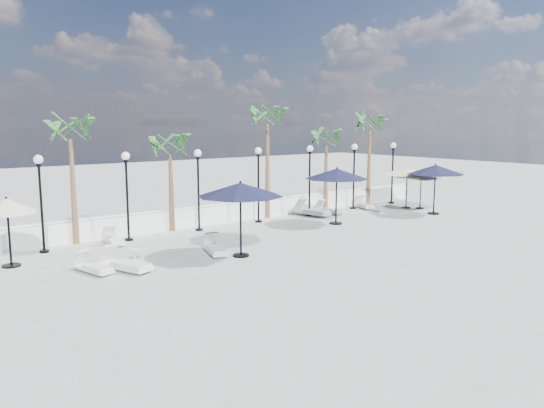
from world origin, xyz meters
TOP-DOWN VIEW (x-y plane):
  - ground at (0.00, 0.00)m, footprint 100.00×100.00m
  - balustrade at (0.00, 7.50)m, footprint 26.00×0.30m
  - lamppost_0 at (-10.50, 6.50)m, footprint 0.36×0.36m
  - lamppost_1 at (-7.00, 6.50)m, footprint 0.36×0.36m
  - lamppost_2 at (-3.50, 6.50)m, footprint 0.36×0.36m
  - lamppost_3 at (0.00, 6.50)m, footprint 0.36×0.36m
  - lamppost_4 at (3.50, 6.50)m, footprint 0.36×0.36m
  - lamppost_5 at (7.00, 6.50)m, footprint 0.36×0.36m
  - lamppost_6 at (10.50, 6.50)m, footprint 0.36×0.36m
  - palm_0 at (-9.00, 7.30)m, footprint 2.60×2.60m
  - palm_1 at (-4.50, 7.30)m, footprint 2.60×2.60m
  - palm_2 at (1.20, 7.30)m, footprint 2.60×2.60m
  - palm_3 at (5.50, 7.30)m, footprint 2.60×2.60m
  - palm_4 at (9.20, 7.30)m, footprint 2.60×2.60m
  - lounger_0 at (-7.81, 6.22)m, footprint 0.75×1.78m
  - lounger_1 at (-9.98, 2.48)m, footprint 0.92×1.78m
  - lounger_2 at (-9.02, 2.03)m, footprint 1.32×2.15m
  - lounger_3 at (-5.32, 2.15)m, footprint 1.09×1.88m
  - lounger_4 at (4.69, 6.22)m, footprint 0.65×1.75m
  - lounger_5 at (3.45, 6.22)m, footprint 1.12×2.24m
  - lounger_6 at (7.61, 6.22)m, footprint 1.19×1.89m
  - side_table_0 at (-8.22, 3.09)m, footprint 0.46×0.46m
  - side_table_1 at (-7.96, 6.20)m, footprint 0.51×0.51m
  - side_table_2 at (7.11, 4.43)m, footprint 0.53×0.53m
  - parasol_navy_left at (-4.73, 1.24)m, footprint 3.29×3.29m
  - parasol_navy_mid at (2.79, 3.70)m, footprint 3.21×3.21m
  - parasol_navy_right at (9.19, 2.44)m, footprint 3.15×3.15m
  - parasol_cream_sq_a at (10.20, 4.10)m, footprint 4.74×4.74m
  - parasol_cream_sq_b at (9.73, 4.76)m, footprint 5.11×5.11m
  - parasol_cream_small at (-12.00, 5.06)m, footprint 2.05×2.05m

SIDE VIEW (x-z plane):
  - ground at x=0.00m, z-range 0.00..0.00m
  - lounger_1 at x=-9.98m, z-range -0.10..0.53m
  - lounger_4 at x=4.69m, z-range -0.11..0.54m
  - lounger_0 at x=-7.81m, z-range -0.11..0.54m
  - lounger_3 at x=-5.32m, z-range -0.11..0.56m
  - lounger_6 at x=7.61m, z-range -0.11..0.57m
  - lounger_2 at x=-9.02m, z-range -0.13..0.64m
  - side_table_0 at x=-8.22m, z-range 0.05..0.49m
  - lounger_5 at x=3.45m, z-range -0.13..0.67m
  - side_table_1 at x=-7.96m, z-range 0.05..0.55m
  - side_table_2 at x=7.11m, z-range 0.05..0.57m
  - balustrade at x=0.00m, z-range -0.04..0.97m
  - parasol_cream_small at x=-12.00m, z-range 0.89..3.41m
  - parasol_cream_sq_a at x=10.20m, z-range 0.99..3.32m
  - parasol_cream_sq_b at x=9.73m, z-range 1.09..3.65m
  - parasol_navy_right at x=9.19m, z-range 1.07..3.89m
  - lamppost_0 at x=-10.50m, z-range 0.57..4.41m
  - lamppost_1 at x=-7.00m, z-range 0.57..4.41m
  - lamppost_2 at x=-3.50m, z-range 0.57..4.41m
  - lamppost_3 at x=0.00m, z-range 0.57..4.41m
  - lamppost_4 at x=3.50m, z-range 0.57..4.41m
  - lamppost_5 at x=7.00m, z-range 0.57..4.41m
  - lamppost_6 at x=10.50m, z-range 0.57..4.41m
  - parasol_navy_mid at x=2.79m, z-range 1.09..3.97m
  - parasol_navy_left at x=-4.73m, z-range 1.11..4.01m
  - palm_1 at x=-4.50m, z-range 1.40..6.10m
  - palm_3 at x=5.50m, z-range 1.50..6.40m
  - palm_0 at x=-9.00m, z-range 1.78..7.28m
  - palm_4 at x=9.20m, z-range 1.88..7.58m
  - palm_2 at x=1.20m, z-range 2.07..8.17m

